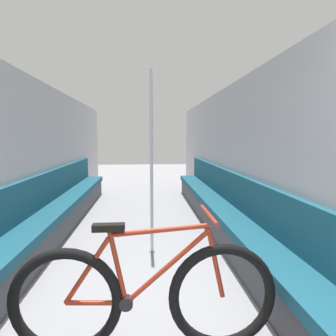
# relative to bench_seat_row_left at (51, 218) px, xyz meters

# --- Properties ---
(wall_left) EXTENTS (0.10, 10.65, 2.21)m
(wall_left) POSITION_rel_bench_seat_row_left_xyz_m (-0.23, 0.05, 0.81)
(wall_left) COLOR #B2B2B7
(wall_left) RESTS_ON ground
(wall_right) EXTENTS (0.10, 10.65, 2.21)m
(wall_right) POSITION_rel_bench_seat_row_left_xyz_m (2.67, 0.05, 0.81)
(wall_right) COLOR #B2B2B7
(wall_right) RESTS_ON ground
(bench_seat_row_left) EXTENTS (0.42, 6.70, 0.89)m
(bench_seat_row_left) POSITION_rel_bench_seat_row_left_xyz_m (0.00, 0.00, 0.00)
(bench_seat_row_left) COLOR #3D3D42
(bench_seat_row_left) RESTS_ON ground
(bench_seat_row_right) EXTENTS (0.42, 6.70, 0.89)m
(bench_seat_row_right) POSITION_rel_bench_seat_row_left_xyz_m (2.44, 0.00, 0.00)
(bench_seat_row_right) COLOR #3D3D42
(bench_seat_row_right) RESTS_ON ground
(bicycle) EXTENTS (1.73, 0.46, 0.93)m
(bicycle) POSITION_rel_bench_seat_row_left_xyz_m (1.30, -2.31, 0.08)
(bicycle) COLOR black
(bicycle) RESTS_ON ground
(grab_pole_near) EXTENTS (0.08, 0.08, 2.19)m
(grab_pole_near) POSITION_rel_bench_seat_row_left_xyz_m (1.38, -0.59, 0.77)
(grab_pole_near) COLOR gray
(grab_pole_near) RESTS_ON ground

